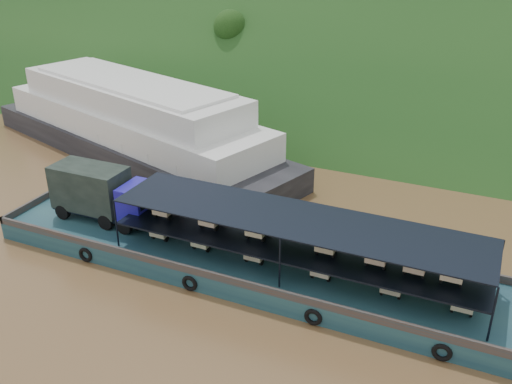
% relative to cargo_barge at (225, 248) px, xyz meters
% --- Properties ---
extents(ground, '(160.00, 160.00, 0.00)m').
position_rel_cargo_barge_xyz_m(ground, '(2.02, 1.94, -1.29)').
color(ground, brown).
rests_on(ground, ground).
extents(hillside, '(140.00, 39.60, 39.60)m').
position_rel_cargo_barge_xyz_m(hillside, '(2.02, 37.94, -1.29)').
color(hillside, '#173C15').
rests_on(hillside, ground).
extents(cargo_barge, '(35.00, 7.18, 5.09)m').
position_rel_cargo_barge_xyz_m(cargo_barge, '(0.00, 0.00, 0.00)').
color(cargo_barge, '#122F41').
rests_on(cargo_barge, ground).
extents(passenger_ferry, '(37.38, 19.61, 7.36)m').
position_rel_cargo_barge_xyz_m(passenger_ferry, '(-17.03, 14.17, 1.90)').
color(passenger_ferry, black).
rests_on(passenger_ferry, ground).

